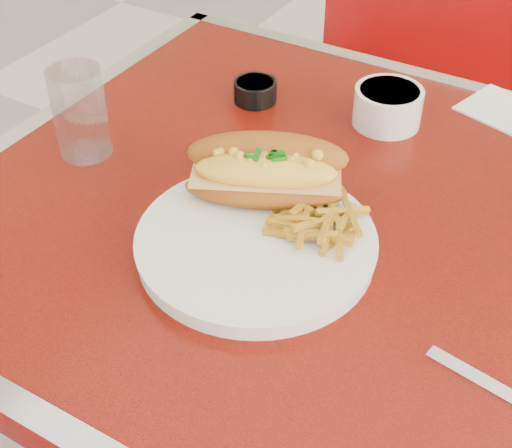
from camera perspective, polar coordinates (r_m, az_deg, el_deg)
The scene contains 9 objects.
diner_table at distance 0.97m, azimuth 12.66°, elevation -9.32°, with size 1.23×0.83×0.77m.
dinner_plate at distance 0.82m, azimuth -0.00°, elevation -1.54°, with size 0.36×0.36×0.02m.
mac_hoagie at distance 0.85m, azimuth 0.83°, elevation 4.21°, with size 0.22×0.17×0.09m.
fries_pile at distance 0.82m, azimuth 4.68°, elevation 0.29°, with size 0.10×0.09×0.03m, color gold, non-canonical shape.
fork at distance 0.83m, azimuth 5.34°, elevation -0.66°, with size 0.02×0.15×0.00m.
gravy_ramekin at distance 1.05m, azimuth 10.50°, elevation 9.32°, with size 0.10×0.10×0.05m.
sauce_cup_left at distance 1.10m, azimuth -0.05°, elevation 10.66°, with size 0.08×0.08×0.03m.
water_tumbler at distance 0.98m, azimuth -13.90°, elevation 8.65°, with size 0.07×0.07×0.12m, color #A0BCCE.
paper_napkin at distance 1.14m, azimuth 19.03°, elevation 8.69°, with size 0.10×0.10×0.00m, color white.
Camera 1 is at (0.13, -0.63, 1.33)m, focal length 50.00 mm.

